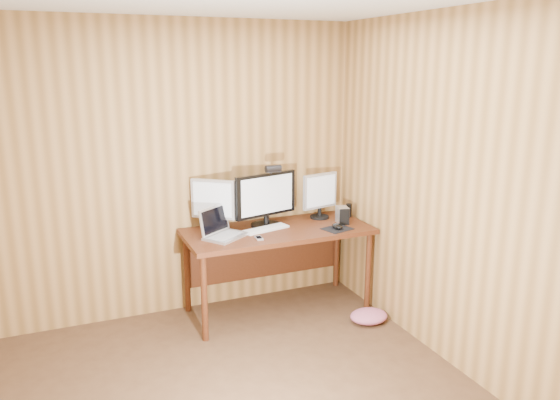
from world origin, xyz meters
TOP-DOWN VIEW (x-y plane):
  - room_shell at (0.00, 0.00)m, footprint 4.00×4.00m
  - desk at (0.93, 1.70)m, footprint 1.60×0.70m
  - monitor_center at (0.87, 1.75)m, footprint 0.60×0.26m
  - monitor_left at (0.42, 1.83)m, footprint 0.33×0.27m
  - monitor_right at (1.42, 1.81)m, footprint 0.37×0.17m
  - laptop at (0.42, 1.62)m, footprint 0.43×0.41m
  - keyboard at (0.83, 1.65)m, footprint 0.43×0.22m
  - mousepad at (1.40, 1.43)m, footprint 0.28×0.25m
  - mouse at (1.40, 1.43)m, footprint 0.09×0.13m
  - hard_drive at (1.53, 1.57)m, footprint 0.12×0.15m
  - phone at (0.69, 1.44)m, footprint 0.06×0.11m
  - speaker at (1.68, 1.73)m, footprint 0.05×0.05m
  - desk_lamp at (0.92, 1.75)m, footprint 0.13×0.19m
  - fabric_pile at (1.55, 1.11)m, footprint 0.37×0.32m

SIDE VIEW (x-z plane):
  - fabric_pile at x=1.55m, z-range 0.00..0.10m
  - desk at x=0.93m, z-range 0.25..1.00m
  - mousepad at x=1.40m, z-range 0.75..0.75m
  - phone at x=0.69m, z-range 0.75..0.76m
  - keyboard at x=0.83m, z-range 0.75..0.77m
  - mouse at x=1.40m, z-range 0.75..0.79m
  - laptop at x=0.42m, z-range 0.69..0.93m
  - speaker at x=1.68m, z-range 0.75..0.88m
  - hard_drive at x=1.53m, z-range 0.75..0.90m
  - monitor_right at x=1.42m, z-range 0.77..1.18m
  - monitor_left at x=0.42m, z-range 0.77..1.20m
  - monitor_center at x=0.87m, z-range 0.76..1.23m
  - desk_lamp at x=0.92m, z-range 0.82..1.40m
  - room_shell at x=0.00m, z-range -0.75..3.25m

